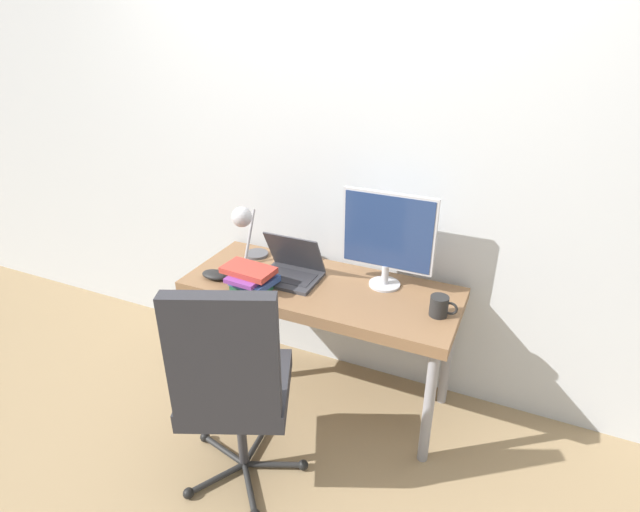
% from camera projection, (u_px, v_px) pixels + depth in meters
% --- Properties ---
extents(ground_plane, '(12.00, 12.00, 0.00)m').
position_uv_depth(ground_plane, '(299.00, 426.00, 2.63)').
color(ground_plane, '#937A56').
extents(wall_back, '(8.00, 0.05, 2.60)m').
position_uv_depth(wall_back, '(349.00, 156.00, 2.57)').
color(wall_back, silver).
rests_on(wall_back, ground_plane).
extents(desk, '(1.41, 0.56, 0.71)m').
position_uv_depth(desk, '(321.00, 297.00, 2.58)').
color(desk, brown).
rests_on(desk, ground_plane).
extents(laptop, '(0.31, 0.25, 0.24)m').
position_uv_depth(laptop, '(291.00, 269.00, 2.60)').
color(laptop, '#38383D').
rests_on(laptop, desk).
extents(monitor, '(0.47, 0.16, 0.49)m').
position_uv_depth(monitor, '(388.00, 236.00, 2.43)').
color(monitor, '#B7B7BC').
rests_on(monitor, desk).
extents(desk_lamp, '(0.13, 0.24, 0.34)m').
position_uv_depth(desk_lamp, '(245.00, 224.00, 2.67)').
color(desk_lamp, '#4C4C51').
rests_on(desk_lamp, desk).
extents(office_chair, '(0.59, 0.60, 1.07)m').
position_uv_depth(office_chair, '(232.00, 381.00, 2.05)').
color(office_chair, black).
rests_on(office_chair, ground_plane).
extents(book_stack, '(0.27, 0.23, 0.12)m').
position_uv_depth(book_stack, '(251.00, 278.00, 2.49)').
color(book_stack, '#286B47').
rests_on(book_stack, desk).
extents(tv_remote, '(0.10, 0.16, 0.02)m').
position_uv_depth(tv_remote, '(244.00, 291.00, 2.47)').
color(tv_remote, black).
rests_on(tv_remote, desk).
extents(mug, '(0.13, 0.09, 0.10)m').
position_uv_depth(mug, '(440.00, 306.00, 2.27)').
color(mug, black).
rests_on(mug, desk).
extents(game_controller, '(0.15, 0.09, 0.04)m').
position_uv_depth(game_controller, '(215.00, 275.00, 2.61)').
color(game_controller, black).
rests_on(game_controller, desk).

